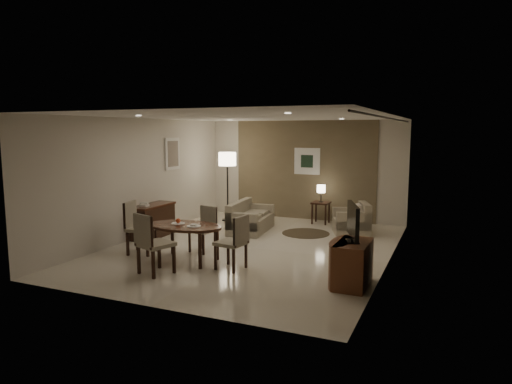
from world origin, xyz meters
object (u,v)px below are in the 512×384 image
at_px(tv_cabinet, 353,264).
at_px(chair_right, 231,242).
at_px(dining_table, 185,243).
at_px(armchair, 351,219).
at_px(console_desk, 153,221).
at_px(chair_far, 202,230).
at_px(side_table, 321,213).
at_px(chair_left, 142,228).
at_px(chair_near, 156,243).
at_px(floor_lamp, 228,187).
at_px(sofa, 251,216).

xyz_separation_m(tv_cabinet, chair_right, (-2.15, 0.02, 0.13)).
height_order(dining_table, armchair, armchair).
xyz_separation_m(console_desk, chair_right, (2.74, -1.48, 0.11)).
bearing_deg(armchair, console_desk, -84.28).
height_order(tv_cabinet, armchair, armchair).
height_order(dining_table, chair_far, chair_far).
height_order(chair_far, side_table, chair_far).
bearing_deg(chair_left, chair_near, -145.26).
distance_m(tv_cabinet, chair_near, 3.28).
height_order(chair_near, chair_right, chair_near).
bearing_deg(floor_lamp, tv_cabinet, -42.98).
xyz_separation_m(console_desk, floor_lamp, (0.69, 2.41, 0.55)).
height_order(console_desk, chair_right, chair_right).
distance_m(dining_table, sofa, 2.85).
bearing_deg(chair_right, dining_table, -87.17).
xyz_separation_m(chair_near, floor_lamp, (-1.00, 4.64, 0.40)).
xyz_separation_m(tv_cabinet, chair_far, (-3.20, 0.83, 0.10)).
bearing_deg(side_table, armchair, -43.09).
height_order(armchair, side_table, armchair).
distance_m(tv_cabinet, chair_left, 4.24).
relative_size(dining_table, sofa, 0.96).
bearing_deg(chair_right, chair_near, -46.35).
bearing_deg(chair_far, console_desk, 168.87).
relative_size(chair_left, side_table, 1.82).
xyz_separation_m(chair_near, armchair, (2.42, 4.32, -0.16)).
bearing_deg(armchair, chair_far, -62.44).
relative_size(tv_cabinet, chair_far, 1.00).
height_order(chair_near, armchair, chair_near).
distance_m(tv_cabinet, chair_far, 3.31).
bearing_deg(side_table, floor_lamp, -165.70).
distance_m(chair_left, side_table, 4.96).
height_order(chair_far, chair_right, chair_right).
bearing_deg(armchair, sofa, -95.80).
bearing_deg(dining_table, tv_cabinet, -2.06).
xyz_separation_m(tv_cabinet, sofa, (-3.08, 2.96, 0.01)).
relative_size(tv_cabinet, chair_left, 0.87).
bearing_deg(console_desk, side_table, 44.24).
distance_m(console_desk, dining_table, 2.23).
bearing_deg(tv_cabinet, chair_left, 176.85).
relative_size(console_desk, dining_table, 0.82).
relative_size(console_desk, chair_left, 1.16).
height_order(sofa, floor_lamp, floor_lamp).
bearing_deg(tv_cabinet, armchair, 102.19).
bearing_deg(chair_right, floor_lamp, -143.92).
bearing_deg(chair_left, armchair, -58.03).
relative_size(chair_right, floor_lamp, 0.52).
distance_m(chair_far, chair_left, 1.19).
xyz_separation_m(chair_right, armchair, (1.37, 3.58, -0.11)).
relative_size(sofa, side_table, 2.67).
relative_size(console_desk, floor_lamp, 0.65).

